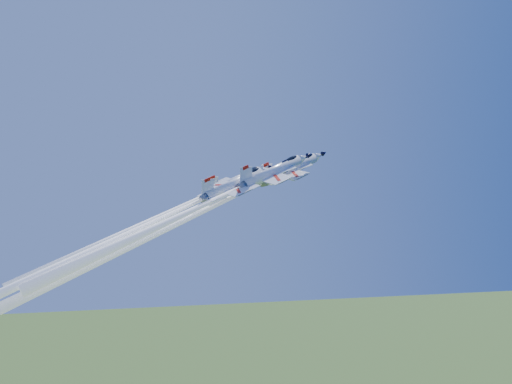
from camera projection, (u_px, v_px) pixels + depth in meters
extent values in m
cylinder|color=silver|center=(290.00, 169.00, 112.76)|extent=(5.99, 5.72, 12.71)
cone|color=silver|center=(318.00, 156.00, 116.35)|extent=(3.21, 3.11, 3.10)
cone|color=black|center=(324.00, 153.00, 117.19)|extent=(1.62, 1.57, 1.55)
cone|color=slate|center=(263.00, 182.00, 109.43)|extent=(2.90, 2.82, 2.02)
ellipsoid|color=black|center=(308.00, 157.00, 114.82)|extent=(3.40, 2.42, 2.14)
cube|color=black|center=(302.00, 159.00, 113.97)|extent=(1.17, 0.67, 0.72)
cube|color=silver|center=(286.00, 173.00, 112.24)|extent=(7.91, 10.77, 2.77)
cube|color=silver|center=(295.00, 165.00, 115.05)|extent=(3.53, 2.49, 1.44)
cube|color=silver|center=(304.00, 167.00, 112.94)|extent=(3.53, 2.49, 1.44)
cube|color=silver|center=(267.00, 181.00, 109.95)|extent=(4.19, 5.87, 1.48)
cube|color=silver|center=(266.00, 172.00, 109.48)|extent=(3.10, 1.85, 3.84)
cube|color=#B91609|center=(266.00, 165.00, 109.12)|extent=(1.33, 0.78, 1.00)
cube|color=black|center=(291.00, 174.00, 113.10)|extent=(9.40, 4.40, 3.86)
sphere|color=white|center=(262.00, 183.00, 109.31)|extent=(1.12, 1.09, 1.00)
cone|color=white|center=(147.00, 238.00, 97.26)|extent=(16.04, 15.13, 47.89)
cylinder|color=silver|center=(236.00, 181.00, 114.86)|extent=(5.50, 5.25, 11.66)
cone|color=silver|center=(262.00, 169.00, 118.16)|extent=(2.95, 2.86, 2.84)
cone|color=black|center=(268.00, 166.00, 118.93)|extent=(1.49, 1.44, 1.43)
cone|color=slate|center=(210.00, 193.00, 111.81)|extent=(2.66, 2.59, 1.85)
ellipsoid|color=black|center=(252.00, 170.00, 116.76)|extent=(3.12, 2.22, 1.97)
cube|color=black|center=(247.00, 172.00, 115.97)|extent=(1.07, 0.62, 0.66)
cube|color=silver|center=(231.00, 184.00, 114.39)|extent=(7.26, 9.88, 2.54)
cube|color=silver|center=(241.00, 177.00, 116.97)|extent=(3.24, 2.28, 1.32)
cube|color=silver|center=(248.00, 179.00, 115.03)|extent=(3.24, 2.28, 1.32)
cube|color=silver|center=(214.00, 192.00, 112.29)|extent=(3.84, 5.38, 1.36)
cube|color=silver|center=(213.00, 184.00, 111.86)|extent=(2.85, 1.70, 3.53)
cube|color=#B91609|center=(212.00, 177.00, 111.53)|extent=(1.22, 0.71, 0.92)
cube|color=black|center=(237.00, 185.00, 115.18)|extent=(8.62, 4.03, 3.54)
sphere|color=white|center=(209.00, 194.00, 111.70)|extent=(1.03, 1.00, 0.92)
cone|color=white|center=(117.00, 236.00, 102.13)|extent=(13.06, 12.33, 38.21)
cylinder|color=silver|center=(272.00, 172.00, 106.91)|extent=(6.13, 5.85, 13.01)
cone|color=silver|center=(303.00, 158.00, 110.59)|extent=(3.29, 3.19, 3.17)
cone|color=black|center=(310.00, 155.00, 111.45)|extent=(1.66, 1.61, 1.59)
cone|color=slate|center=(242.00, 187.00, 103.51)|extent=(2.97, 2.89, 2.06)
ellipsoid|color=black|center=(291.00, 159.00, 109.03)|extent=(3.48, 2.48, 2.19)
cube|color=black|center=(285.00, 161.00, 108.15)|extent=(1.20, 0.69, 0.74)
cube|color=silver|center=(267.00, 176.00, 106.39)|extent=(8.10, 11.02, 2.84)
cube|color=silver|center=(278.00, 168.00, 109.26)|extent=(3.61, 2.54, 1.47)
cube|color=silver|center=(287.00, 170.00, 107.10)|extent=(3.61, 2.54, 1.47)
cube|color=silver|center=(247.00, 185.00, 104.04)|extent=(4.29, 6.00, 1.51)
cube|color=silver|center=(246.00, 176.00, 103.56)|extent=(3.17, 1.90, 3.93)
cube|color=#B91609|center=(246.00, 168.00, 103.19)|extent=(1.36, 0.80, 1.03)
cube|color=black|center=(273.00, 177.00, 107.27)|extent=(9.61, 4.50, 3.95)
sphere|color=white|center=(241.00, 187.00, 103.38)|extent=(1.14, 1.11, 1.03)
cone|color=white|center=(143.00, 234.00, 93.71)|extent=(13.45, 12.71, 38.77)
cylinder|color=silver|center=(234.00, 184.00, 104.58)|extent=(5.79, 5.53, 12.29)
cone|color=silver|center=(265.00, 170.00, 108.06)|extent=(3.10, 3.01, 2.99)
cone|color=black|center=(272.00, 167.00, 108.87)|extent=(1.56, 1.52, 1.50)
cone|color=slate|center=(204.00, 198.00, 101.37)|extent=(2.80, 2.73, 1.95)
ellipsoid|color=black|center=(254.00, 171.00, 106.58)|extent=(3.29, 2.34, 2.07)
cube|color=black|center=(247.00, 173.00, 105.75)|extent=(1.13, 0.65, 0.70)
cube|color=silver|center=(229.00, 188.00, 104.08)|extent=(7.65, 10.41, 2.68)
cube|color=silver|center=(241.00, 179.00, 106.80)|extent=(3.41, 2.40, 1.39)
cube|color=silver|center=(249.00, 182.00, 104.76)|extent=(3.41, 2.40, 1.39)
cube|color=silver|center=(209.00, 197.00, 101.87)|extent=(4.05, 5.67, 1.43)
cube|color=silver|center=(208.00, 188.00, 101.41)|extent=(3.00, 1.79, 3.72)
cube|color=#B91609|center=(207.00, 180.00, 101.07)|extent=(1.29, 0.75, 0.97)
cube|color=black|center=(235.00, 189.00, 104.92)|extent=(9.08, 4.25, 3.73)
sphere|color=white|center=(203.00, 199.00, 101.25)|extent=(1.08, 1.05, 0.97)
cone|color=white|center=(58.00, 267.00, 88.31)|extent=(16.95, 15.98, 51.30)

